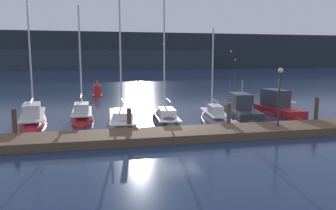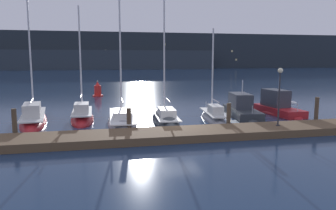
{
  "view_description": "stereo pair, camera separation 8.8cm",
  "coord_description": "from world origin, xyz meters",
  "px_view_note": "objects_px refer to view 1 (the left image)",
  "views": [
    {
      "loc": [
        -5.22,
        -19.96,
        4.69
      ],
      "look_at": [
        0.0,
        3.74,
        1.2
      ],
      "focal_mm": 35.0,
      "sensor_mm": 36.0,
      "label": 1
    },
    {
      "loc": [
        -5.14,
        -19.98,
        4.69
      ],
      "look_at": [
        0.0,
        3.74,
        1.2
      ],
      "focal_mm": 35.0,
      "sensor_mm": 36.0,
      "label": 2
    }
  ],
  "objects_px": {
    "sailboat_berth_3": "(122,123)",
    "sailboat_berth_4": "(165,120)",
    "sailboat_berth_2": "(82,119)",
    "motorboat_berth_6": "(241,112)",
    "rowboat_adrift": "(286,103)",
    "dock_lamppost": "(280,87)",
    "motorboat_berth_7": "(278,109)",
    "channel_buoy": "(97,90)",
    "sailboat_berth_5": "(213,118)",
    "sailboat_berth_1": "(33,121)"
  },
  "relations": [
    {
      "from": "motorboat_berth_7",
      "to": "dock_lamppost",
      "type": "height_order",
      "value": "dock_lamppost"
    },
    {
      "from": "sailboat_berth_3",
      "to": "motorboat_berth_6",
      "type": "relative_size",
      "value": 1.89
    },
    {
      "from": "sailboat_berth_3",
      "to": "rowboat_adrift",
      "type": "bearing_deg",
      "value": 22.52
    },
    {
      "from": "sailboat_berth_1",
      "to": "sailboat_berth_2",
      "type": "height_order",
      "value": "sailboat_berth_1"
    },
    {
      "from": "sailboat_berth_2",
      "to": "channel_buoy",
      "type": "height_order",
      "value": "sailboat_berth_2"
    },
    {
      "from": "sailboat_berth_1",
      "to": "sailboat_berth_2",
      "type": "relative_size",
      "value": 1.21
    },
    {
      "from": "channel_buoy",
      "to": "rowboat_adrift",
      "type": "bearing_deg",
      "value": -29.03
    },
    {
      "from": "motorboat_berth_7",
      "to": "rowboat_adrift",
      "type": "bearing_deg",
      "value": 52.75
    },
    {
      "from": "sailboat_berth_4",
      "to": "motorboat_berth_6",
      "type": "distance_m",
      "value": 6.67
    },
    {
      "from": "motorboat_berth_7",
      "to": "dock_lamppost",
      "type": "distance_m",
      "value": 7.98
    },
    {
      "from": "channel_buoy",
      "to": "dock_lamppost",
      "type": "distance_m",
      "value": 25.5
    },
    {
      "from": "sailboat_berth_1",
      "to": "sailboat_berth_4",
      "type": "distance_m",
      "value": 9.64
    },
    {
      "from": "motorboat_berth_7",
      "to": "rowboat_adrift",
      "type": "distance_m",
      "value": 7.17
    },
    {
      "from": "sailboat_berth_2",
      "to": "motorboat_berth_7",
      "type": "bearing_deg",
      "value": -1.13
    },
    {
      "from": "sailboat_berth_3",
      "to": "sailboat_berth_2",
      "type": "bearing_deg",
      "value": 145.96
    },
    {
      "from": "sailboat_berth_5",
      "to": "rowboat_adrift",
      "type": "relative_size",
      "value": 2.99
    },
    {
      "from": "sailboat_berth_3",
      "to": "motorboat_berth_7",
      "type": "relative_size",
      "value": 2.05
    },
    {
      "from": "sailboat_berth_3",
      "to": "motorboat_berth_6",
      "type": "distance_m",
      "value": 9.88
    },
    {
      "from": "sailboat_berth_2",
      "to": "sailboat_berth_4",
      "type": "distance_m",
      "value": 6.3
    },
    {
      "from": "sailboat_berth_2",
      "to": "motorboat_berth_7",
      "type": "xyz_separation_m",
      "value": [
        16.12,
        -0.32,
        0.21
      ]
    },
    {
      "from": "sailboat_berth_3",
      "to": "motorboat_berth_7",
      "type": "distance_m",
      "value": 13.38
    },
    {
      "from": "dock_lamppost",
      "to": "rowboat_adrift",
      "type": "xyz_separation_m",
      "value": [
        8.2,
        12.2,
        -2.91
      ]
    },
    {
      "from": "sailboat_berth_3",
      "to": "dock_lamppost",
      "type": "relative_size",
      "value": 3.31
    },
    {
      "from": "sailboat_berth_4",
      "to": "sailboat_berth_5",
      "type": "distance_m",
      "value": 3.71
    },
    {
      "from": "sailboat_berth_5",
      "to": "motorboat_berth_7",
      "type": "relative_size",
      "value": 1.27
    },
    {
      "from": "channel_buoy",
      "to": "rowboat_adrift",
      "type": "relative_size",
      "value": 0.78
    },
    {
      "from": "channel_buoy",
      "to": "sailboat_berth_3",
      "type": "bearing_deg",
      "value": -84.81
    },
    {
      "from": "dock_lamppost",
      "to": "rowboat_adrift",
      "type": "relative_size",
      "value": 1.46
    },
    {
      "from": "sailboat_berth_4",
      "to": "sailboat_berth_5",
      "type": "xyz_separation_m",
      "value": [
        3.71,
        -0.13,
        0.05
      ]
    },
    {
      "from": "motorboat_berth_6",
      "to": "sailboat_berth_1",
      "type": "bearing_deg",
      "value": 178.03
    },
    {
      "from": "sailboat_berth_5",
      "to": "motorboat_berth_6",
      "type": "distance_m",
      "value": 3.11
    },
    {
      "from": "sailboat_berth_1",
      "to": "motorboat_berth_6",
      "type": "relative_size",
      "value": 1.75
    },
    {
      "from": "sailboat_berth_5",
      "to": "motorboat_berth_6",
      "type": "bearing_deg",
      "value": 22.28
    },
    {
      "from": "sailboat_berth_1",
      "to": "sailboat_berth_4",
      "type": "bearing_deg",
      "value": -9.55
    },
    {
      "from": "sailboat_berth_2",
      "to": "rowboat_adrift",
      "type": "bearing_deg",
      "value": 14.74
    },
    {
      "from": "sailboat_berth_1",
      "to": "motorboat_berth_7",
      "type": "xyz_separation_m",
      "value": [
        19.58,
        -0.18,
        0.2
      ]
    },
    {
      "from": "rowboat_adrift",
      "to": "sailboat_berth_2",
      "type": "bearing_deg",
      "value": -165.26
    },
    {
      "from": "sailboat_berth_1",
      "to": "sailboat_berth_2",
      "type": "xyz_separation_m",
      "value": [
        3.45,
        0.14,
        -0.02
      ]
    },
    {
      "from": "sailboat_berth_4",
      "to": "dock_lamppost",
      "type": "distance_m",
      "value": 8.5
    },
    {
      "from": "sailboat_berth_2",
      "to": "motorboat_berth_6",
      "type": "height_order",
      "value": "sailboat_berth_2"
    },
    {
      "from": "sailboat_berth_3",
      "to": "sailboat_berth_4",
      "type": "height_order",
      "value": "sailboat_berth_3"
    },
    {
      "from": "sailboat_berth_3",
      "to": "motorboat_berth_6",
      "type": "bearing_deg",
      "value": 7.18
    },
    {
      "from": "channel_buoy",
      "to": "sailboat_berth_1",
      "type": "bearing_deg",
      "value": -106.06
    },
    {
      "from": "sailboat_berth_1",
      "to": "sailboat_berth_3",
      "type": "xyz_separation_m",
      "value": [
        6.3,
        -1.79,
        -0.07
      ]
    },
    {
      "from": "sailboat_berth_2",
      "to": "channel_buoy",
      "type": "distance_m",
      "value": 16.12
    },
    {
      "from": "sailboat_berth_4",
      "to": "motorboat_berth_6",
      "type": "height_order",
      "value": "sailboat_berth_4"
    },
    {
      "from": "rowboat_adrift",
      "to": "dock_lamppost",
      "type": "bearing_deg",
      "value": -123.92
    },
    {
      "from": "sailboat_berth_4",
      "to": "channel_buoy",
      "type": "height_order",
      "value": "sailboat_berth_4"
    },
    {
      "from": "sailboat_berth_5",
      "to": "sailboat_berth_2",
      "type": "bearing_deg",
      "value": 169.18
    },
    {
      "from": "sailboat_berth_5",
      "to": "dock_lamppost",
      "type": "distance_m",
      "value": 6.19
    }
  ]
}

